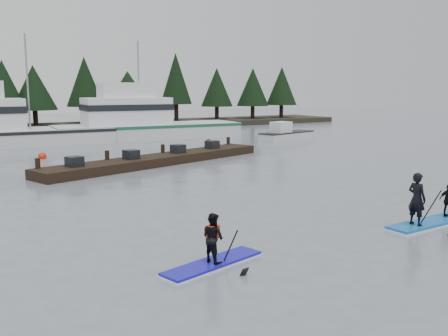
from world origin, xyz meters
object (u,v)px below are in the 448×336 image
fishing_boat_medium (144,131)px  paddleboard_duo (429,208)px  floating_dock (159,160)px  paddleboard_solo (213,247)px

fishing_boat_medium → paddleboard_duo: fishing_boat_medium is taller
floating_dock → paddleboard_solo: (-5.41, -16.15, 0.22)m
fishing_boat_medium → paddleboard_duo: (-2.44, -31.00, -0.12)m
fishing_boat_medium → paddleboard_duo: 31.09m
fishing_boat_medium → floating_dock: fishing_boat_medium is taller
fishing_boat_medium → paddleboard_solo: fishing_boat_medium is taller
floating_dock → paddleboard_solo: size_ratio=5.15×
floating_dock → paddleboard_solo: bearing=-126.9°
fishing_boat_medium → paddleboard_solo: bearing=-105.5°
paddleboard_solo → paddleboard_duo: 7.69m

